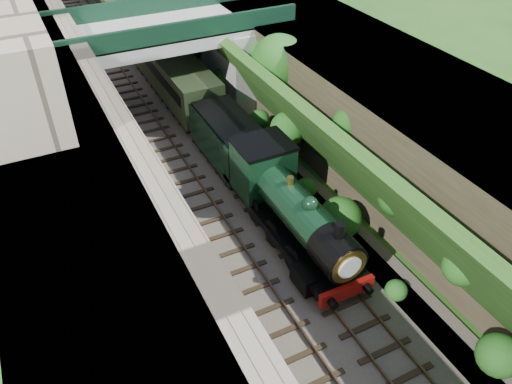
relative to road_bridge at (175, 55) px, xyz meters
name	(u,v)px	position (x,y,z in m)	size (l,w,h in m)	color
ground	(370,381)	(-0.94, -24.00, -4.08)	(160.00, 160.00, 0.00)	#1E4714
trackbed	(188,136)	(-0.94, -4.00, -3.98)	(10.00, 90.00, 0.20)	#473F38
retaining_wall	(94,107)	(-6.44, -4.00, -0.58)	(1.00, 90.00, 7.00)	#756B56
street_plateau_left	(31,121)	(-9.94, -4.00, -0.58)	(6.00, 90.00, 7.00)	#262628
street_plateau_right	(312,67)	(8.56, -4.00, -0.95)	(8.00, 90.00, 6.25)	#262628
embankment_slope	(273,103)	(4.00, -6.74, -1.40)	(4.52, 90.00, 6.36)	#1E4714
track_left	(158,141)	(-2.94, -4.00, -3.83)	(2.50, 90.00, 0.20)	black
track_right	(204,130)	(0.26, -4.00, -3.83)	(2.50, 90.00, 0.20)	black
road_bridge	(175,55)	(0.00, 0.00, 0.00)	(16.00, 6.40, 7.25)	gray
tree	(279,64)	(4.97, -5.64, 0.57)	(3.60, 3.80, 6.60)	black
locomotive	(290,209)	(0.26, -15.60, -2.18)	(3.10, 10.22, 3.83)	black
tender	(229,142)	(0.26, -8.24, -2.46)	(2.70, 6.00, 3.05)	black
coach_front	(162,60)	(0.26, 4.36, -2.03)	(2.90, 18.00, 3.70)	black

